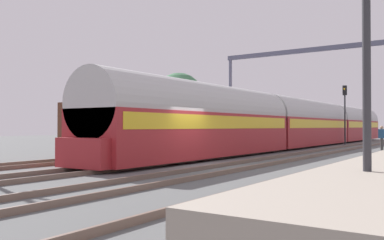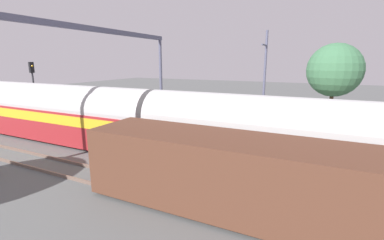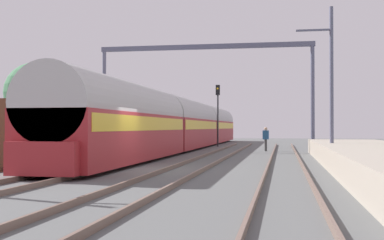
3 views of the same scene
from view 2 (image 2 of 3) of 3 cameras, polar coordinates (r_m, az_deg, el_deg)
ground at (r=15.96m, az=35.34°, el=-10.31°), size 120.00×120.00×0.00m
track_east at (r=17.72m, az=34.40°, el=-7.79°), size 1.52×60.00×0.16m
track_far_east at (r=21.37m, az=32.96°, el=-4.42°), size 1.52×60.00×0.16m
platform at (r=24.80m, az=27.48°, el=-0.81°), size 4.40×28.00×0.90m
passenger_train at (r=21.37m, az=-26.75°, el=1.50°), size 2.93×49.20×3.82m
freight_car at (r=9.93m, az=13.17°, el=-12.18°), size 2.80×13.00×2.70m
person_crossing at (r=24.10m, az=-10.22°, el=1.49°), size 0.45×0.33×1.73m
railway_signal_far at (r=26.53m, az=-30.81°, el=6.29°), size 0.36×0.30×5.49m
catenary_gantry at (r=20.40m, az=-18.89°, el=12.74°), size 15.97×0.28×7.86m
catenary_pole_east_mid at (r=23.22m, az=15.26°, el=8.60°), size 1.90×0.20×8.00m
tree_east_background at (r=29.42m, az=28.26°, el=9.39°), size 5.11×5.11×7.27m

